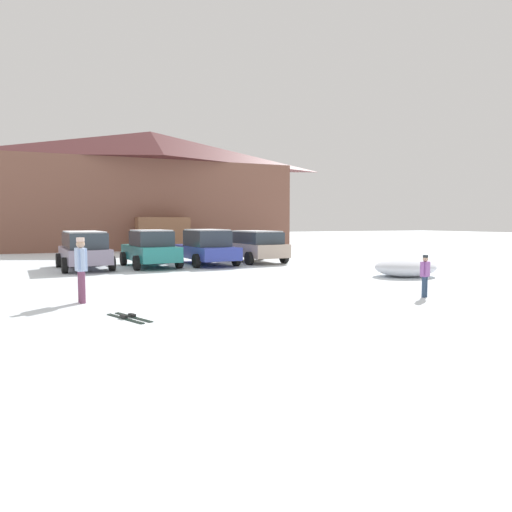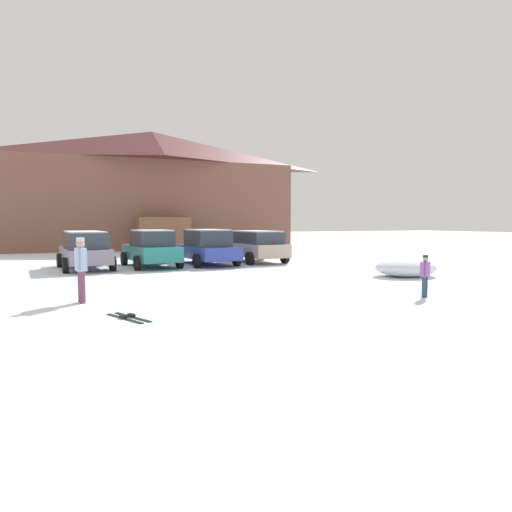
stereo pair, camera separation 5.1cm
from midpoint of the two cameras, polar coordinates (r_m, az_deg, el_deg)
ground at (r=8.82m, az=10.19°, el=-9.30°), size 160.00×160.00×0.00m
ski_lodge at (r=37.44m, az=-12.75°, el=8.13°), size 21.77×9.68×9.18m
parked_grey_wagon at (r=21.28m, az=-20.55°, el=0.86°), size 2.30×4.55×1.67m
parked_teal_hatchback at (r=21.46m, az=-12.91°, el=0.93°), size 2.34×4.31×1.71m
parked_blue_hatchback at (r=22.21m, az=-6.14°, el=1.13°), size 2.37×4.79×1.71m
parked_beige_suv at (r=23.37m, az=0.08°, el=1.36°), size 2.38×4.14×1.62m
skier_child_in_purple_jacket at (r=13.29m, az=20.48°, el=-2.06°), size 0.40×0.26×1.16m
skier_adult_in_blue_parka at (r=12.39m, az=-20.92°, el=-1.18°), size 0.29×0.62×1.67m
pair_of_skis at (r=10.22m, az=-15.54°, el=-7.39°), size 0.80×1.39×0.08m
plowed_snow_pile at (r=18.21m, az=18.32°, el=-1.36°), size 2.46×1.97×0.69m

